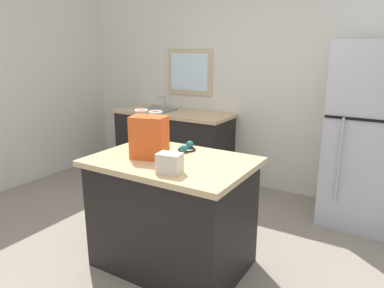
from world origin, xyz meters
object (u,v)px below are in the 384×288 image
Objects in this scene: shopping_bag at (149,137)px; refrigerator at (372,136)px; kitchen_island at (172,213)px; bottle at (134,135)px; small_box at (170,163)px; ear_defenders at (187,148)px.

refrigerator is at bearing 50.39° from shopping_bag.
refrigerator is (1.23, 1.61, 0.44)m from kitchen_island.
bottle reaches higher than kitchen_island.
small_box is at bearing -119.30° from refrigerator.
ear_defenders reaches higher than kitchen_island.
kitchen_island is at bearing -8.79° from bottle.
kitchen_island is at bearing 122.30° from small_box.
bottle is 1.35× the size of ear_defenders.
shopping_bag is at bearing -111.54° from ear_defenders.
refrigerator is 9.07× the size of ear_defenders.
shopping_bag is at bearing -129.61° from refrigerator.
kitchen_island is 6.19× the size of ear_defenders.
small_box is (0.33, -0.21, -0.10)m from shopping_bag.
bottle is at bearing -152.91° from ear_defenders.
ear_defenders is (-0.03, 0.27, 0.47)m from kitchen_island.
shopping_bag is 2.29× the size of small_box.
ear_defenders is (0.39, 0.20, -0.10)m from bottle.
shopping_bag reaches higher than small_box.
refrigerator reaches higher than kitchen_island.
kitchen_island is 7.54× the size of small_box.
small_box is at bearing -32.00° from shopping_bag.
ear_defenders is at bearing 27.09° from bottle.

